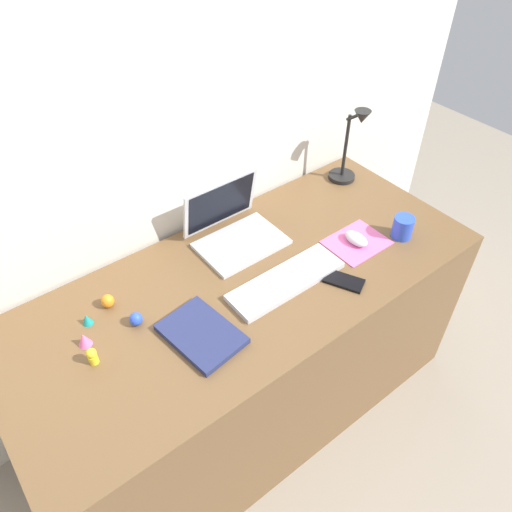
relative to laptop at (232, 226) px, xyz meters
name	(u,v)px	position (x,y,z in m)	size (l,w,h in m)	color
ground_plane	(249,400)	(-0.09, -0.21, -0.79)	(6.00, 6.00, 0.00)	gray
back_wall	(183,208)	(-0.09, 0.18, 0.01)	(2.83, 0.05, 1.61)	silver
desk	(249,348)	(-0.09, -0.21, -0.42)	(1.63, 0.70, 0.74)	brown
laptop	(232,226)	(0.00, 0.00, 0.00)	(0.30, 0.25, 0.21)	silver
keyboard	(286,281)	(0.00, -0.30, -0.04)	(0.41, 0.13, 0.02)	silver
mousepad	(357,242)	(0.33, -0.30, -0.05)	(0.21, 0.17, 0.00)	pink
mouse	(356,239)	(0.33, -0.30, -0.03)	(0.06, 0.10, 0.03)	silver
cell_phone	(344,281)	(0.16, -0.41, -0.05)	(0.06, 0.13, 0.01)	black
desk_lamp	(350,148)	(0.59, 0.00, 0.10)	(0.11, 0.15, 0.33)	black
notebook_pad	(201,334)	(-0.34, -0.31, -0.04)	(0.17, 0.24, 0.02)	navy
coffee_mug	(403,227)	(0.49, -0.37, -0.01)	(0.07, 0.07, 0.08)	blue
toy_figurine_yellow	(92,356)	(-0.63, -0.20, -0.02)	(0.03, 0.03, 0.06)	yellow
toy_figurine_orange	(108,301)	(-0.50, -0.03, -0.03)	(0.04, 0.04, 0.04)	orange
toy_figurine_teal	(87,319)	(-0.58, -0.06, -0.04)	(0.03, 0.03, 0.04)	teal
toy_figurine_blue	(136,319)	(-0.47, -0.15, -0.03)	(0.04, 0.04, 0.04)	blue
toy_figurine_pink	(84,340)	(-0.62, -0.13, -0.03)	(0.04, 0.04, 0.04)	pink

